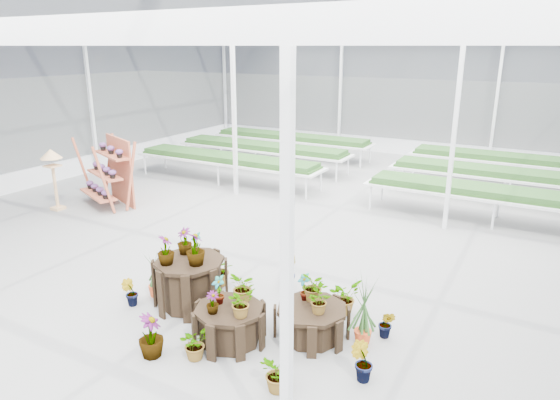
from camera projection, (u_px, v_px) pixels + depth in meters
The scene contains 10 objects.
ground_plane at pixel (249, 264), 10.02m from camera, with size 24.00×24.00×0.00m, color gray.
greenhouse_shell at pixel (247, 154), 9.35m from camera, with size 18.00×24.00×4.50m, color white, non-canonical shape.
steel_frame at pixel (247, 154), 9.35m from camera, with size 18.00×24.00×4.50m, color silver, non-canonical shape.
nursery_benches at pixel (370, 169), 15.90m from camera, with size 16.00×7.00×0.84m, color silver, non-canonical shape.
plinth_tall at pixel (191, 282), 8.34m from camera, with size 1.20×1.20×0.82m, color black.
plinth_mid at pixel (230, 325), 7.32m from camera, with size 1.06×1.06×0.56m, color black.
plinth_low at pixel (312, 322), 7.45m from camera, with size 1.10×1.10×0.49m, color black.
shelf_rack at pixel (106, 173), 13.46m from camera, with size 1.74×0.92×1.84m, color #A74F35, non-canonical shape.
bird_table at pixel (54, 180), 13.11m from camera, with size 0.39×0.39×1.65m, color tan, non-canonical shape.
nursery_plants at pixel (252, 294), 7.76m from camera, with size 4.40×3.24×1.38m.
Camera 1 is at (5.00, -7.73, 4.20)m, focal length 32.00 mm.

